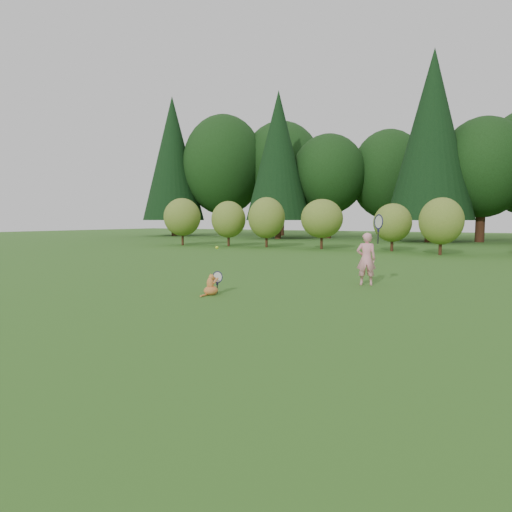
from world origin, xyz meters
The scene contains 6 objects.
ground centered at (0.00, 0.00, 0.00)m, with size 100.00×100.00×0.00m, color #305819.
shrub_row centered at (0.00, 13.00, 1.40)m, with size 28.00×3.00×2.80m, color #546D22, non-canonical shape.
woodland_backdrop centered at (0.00, 23.00, 7.50)m, with size 48.00×10.00×15.00m, color black, non-canonical shape.
child centered at (2.36, 2.24, 0.65)m, with size 0.70×0.48×1.85m.
cat centered at (-0.01, -0.66, 0.23)m, with size 0.41×0.63×0.60m.
tennis_ball centered at (-0.88, 0.77, 0.86)m, with size 0.08×0.08×0.08m.
Camera 1 is at (5.14, -7.66, 1.53)m, focal length 30.00 mm.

